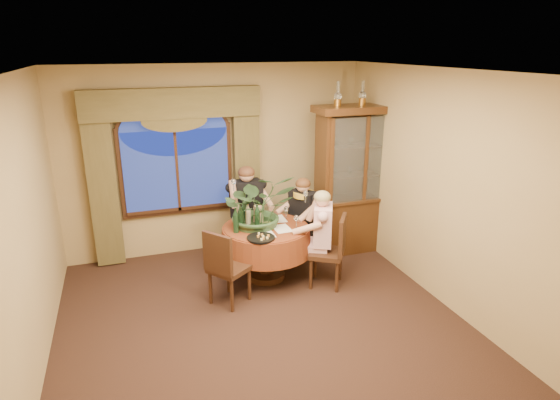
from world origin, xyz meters
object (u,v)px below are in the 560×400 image
object	(u,v)px
oil_lamp_center	(363,93)
wine_bottle_3	(241,217)
wine_bottle_2	(244,213)
person_back	(247,212)
wine_bottle_1	(248,216)
oil_lamp_right	(386,92)
chair_front_left	(229,266)
dining_table	(266,252)
china_cabinet	(358,180)
wine_bottle_5	(257,217)
oil_lamp_left	(338,94)
chair_back_right	(300,225)
olive_bowl	(268,225)
wine_bottle_0	(236,220)
person_scarf	(303,219)
chair_right	(326,251)
centerpiece_plant	(258,180)
stoneware_vase	(258,215)
person_pink	(323,237)
wine_bottle_4	(238,215)
chair_back	(250,223)

from	to	relation	value
oil_lamp_center	wine_bottle_3	size ratio (longest dim) A/B	1.03
wine_bottle_2	wine_bottle_3	xyz separation A→B (m)	(-0.08, -0.15, 0.00)
person_back	wine_bottle_1	world-z (taller)	person_back
oil_lamp_right	chair_front_left	world-z (taller)	oil_lamp_right
dining_table	china_cabinet	size ratio (longest dim) A/B	0.56
wine_bottle_5	oil_lamp_left	bearing A→B (deg)	21.62
oil_lamp_center	person_back	distance (m)	2.39
chair_back_right	wine_bottle_1	bearing A→B (deg)	80.78
olive_bowl	wine_bottle_0	distance (m)	0.47
person_scarf	olive_bowl	world-z (taller)	person_scarf
oil_lamp_center	chair_right	xyz separation A→B (m)	(-0.92, -0.94, -1.91)
centerpiece_plant	wine_bottle_1	xyz separation A→B (m)	(-0.16, -0.07, -0.45)
wine_bottle_2	wine_bottle_3	world-z (taller)	same
chair_right	dining_table	bearing A→B (deg)	90.00
wine_bottle_0	wine_bottle_1	xyz separation A→B (m)	(0.19, 0.10, 0.00)
chair_back_right	wine_bottle_5	size ratio (longest dim) A/B	2.91
dining_table	chair_front_left	size ratio (longest dim) A/B	1.29
centerpiece_plant	stoneware_vase	bearing A→B (deg)	141.72
chair_back_right	chair_front_left	bearing A→B (deg)	89.50
chair_back_right	person_pink	xyz separation A→B (m)	(-0.01, -0.87, 0.16)
wine_bottle_0	wine_bottle_4	bearing A→B (deg)	66.80
chair_back_right	centerpiece_plant	size ratio (longest dim) A/B	0.90
oil_lamp_left	person_pink	size ratio (longest dim) A/B	0.27
person_scarf	wine_bottle_2	size ratio (longest dim) A/B	3.82
dining_table	wine_bottle_5	distance (m)	0.56
person_pink	olive_bowl	bearing A→B (deg)	90.85
olive_bowl	wine_bottle_4	size ratio (longest dim) A/B	0.47
person_back	wine_bottle_1	bearing A→B (deg)	72.64
dining_table	oil_lamp_right	xyz separation A→B (m)	(2.00, 0.50, 2.02)
wine_bottle_5	wine_bottle_2	bearing A→B (deg)	123.99
chair_back_right	chair_back	bearing A→B (deg)	26.17
centerpiece_plant	wine_bottle_5	world-z (taller)	centerpiece_plant
chair_front_left	wine_bottle_5	bearing A→B (deg)	94.23
person_pink	wine_bottle_5	distance (m)	0.90
oil_lamp_center	oil_lamp_right	bearing A→B (deg)	0.00
oil_lamp_right	person_back	size ratio (longest dim) A/B	0.24
person_pink	person_back	bearing A→B (deg)	59.09
dining_table	person_pink	size ratio (longest dim) A/B	0.97
chair_back_right	olive_bowl	distance (m)	0.93
wine_bottle_2	person_pink	bearing A→B (deg)	-27.25
wine_bottle_4	wine_bottle_3	bearing A→B (deg)	-87.86
china_cabinet	person_back	xyz separation A→B (m)	(-1.66, 0.28, -0.41)
person_pink	centerpiece_plant	distance (m)	1.13
dining_table	oil_lamp_center	size ratio (longest dim) A/B	3.64
china_cabinet	stoneware_vase	bearing A→B (deg)	-166.74
person_scarf	chair_front_left	bearing A→B (deg)	94.00
olive_bowl	wine_bottle_1	xyz separation A→B (m)	(-0.25, 0.06, 0.14)
oil_lamp_left	person_pink	world-z (taller)	oil_lamp_left
chair_front_left	oil_lamp_left	bearing A→B (deg)	80.57
centerpiece_plant	wine_bottle_5	bearing A→B (deg)	-111.24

